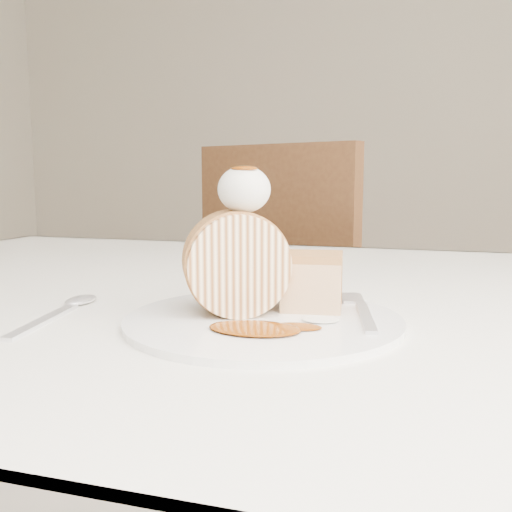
% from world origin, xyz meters
% --- Properties ---
extents(table, '(1.40, 0.90, 0.75)m').
position_xyz_m(table, '(0.00, 0.20, 0.66)').
color(table, silver).
rests_on(table, ground).
extents(chair_far, '(0.58, 0.58, 0.96)m').
position_xyz_m(chair_far, '(-0.15, 1.04, 0.55)').
color(chair_far, brown).
rests_on(chair_far, ground).
extents(plate, '(0.29, 0.29, 0.01)m').
position_xyz_m(plate, '(0.03, 0.05, 0.75)').
color(plate, white).
rests_on(plate, table).
extents(roulade_slice, '(0.11, 0.09, 0.09)m').
position_xyz_m(roulade_slice, '(0.00, 0.06, 0.80)').
color(roulade_slice, '#FFE1B1').
rests_on(roulade_slice, plate).
extents(cake_chunk, '(0.06, 0.06, 0.05)m').
position_xyz_m(cake_chunk, '(0.07, 0.09, 0.78)').
color(cake_chunk, '#BC8747').
rests_on(cake_chunk, plate).
extents(whipped_cream, '(0.05, 0.05, 0.04)m').
position_xyz_m(whipped_cream, '(0.01, 0.06, 0.87)').
color(whipped_cream, white).
rests_on(whipped_cream, roulade_slice).
extents(caramel_drizzle, '(0.02, 0.02, 0.01)m').
position_xyz_m(caramel_drizzle, '(0.01, 0.05, 0.90)').
color(caramel_drizzle, '#6B2D04').
rests_on(caramel_drizzle, whipped_cream).
extents(caramel_pool, '(0.09, 0.06, 0.00)m').
position_xyz_m(caramel_pool, '(0.03, 0.00, 0.76)').
color(caramel_pool, '#6B2D04').
rests_on(caramel_pool, plate).
extents(fork, '(0.05, 0.15, 0.00)m').
position_xyz_m(fork, '(0.12, 0.07, 0.76)').
color(fork, silver).
rests_on(fork, plate).
extents(spoon, '(0.05, 0.16, 0.00)m').
position_xyz_m(spoon, '(-0.17, -0.01, 0.75)').
color(spoon, silver).
rests_on(spoon, table).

